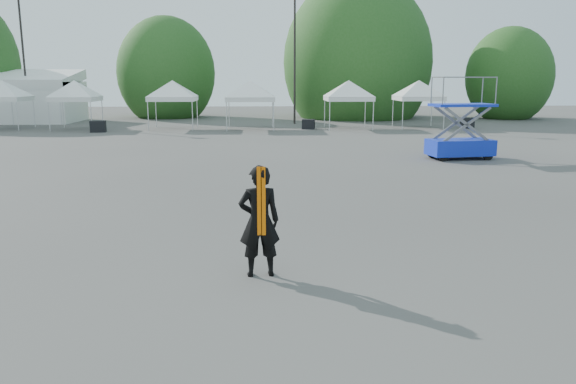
{
  "coord_description": "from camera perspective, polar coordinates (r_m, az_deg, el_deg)",
  "views": [
    {
      "loc": [
        0.3,
        -11.74,
        3.45
      ],
      "look_at": [
        0.83,
        -1.13,
        1.3
      ],
      "focal_mm": 35.0,
      "sensor_mm": 36.0,
      "label": 1
    }
  ],
  "objects": [
    {
      "name": "tent_f",
      "position": [
        39.75,
        6.18,
        10.83
      ],
      "size": [
        4.47,
        4.47,
        3.88
      ],
      "color": "silver",
      "rests_on": "ground"
    },
    {
      "name": "tent_g",
      "position": [
        41.16,
        13.16,
        10.62
      ],
      "size": [
        4.36,
        4.36,
        3.88
      ],
      "color": "silver",
      "rests_on": "ground"
    },
    {
      "name": "man",
      "position": [
        9.86,
        -2.94,
        -2.96
      ],
      "size": [
        0.78,
        0.56,
        2.0
      ],
      "rotation": [
        0.0,
        0.0,
        3.25
      ],
      "color": "black",
      "rests_on": "ground"
    },
    {
      "name": "ground",
      "position": [
        12.24,
        -4.17,
        -4.96
      ],
      "size": [
        120.0,
        120.0,
        0.0
      ],
      "primitive_type": "plane",
      "color": "#474442",
      "rests_on": "ground"
    },
    {
      "name": "light_pole_west",
      "position": [
        49.32,
        -25.35,
        13.08
      ],
      "size": [
        0.6,
        0.25,
        10.3
      ],
      "color": "black",
      "rests_on": "ground"
    },
    {
      "name": "tent_d",
      "position": [
        40.09,
        -11.66,
        10.66
      ],
      "size": [
        4.45,
        4.45,
        3.88
      ],
      "color": "silver",
      "rests_on": "ground"
    },
    {
      "name": "tree_mid_e",
      "position": [
        51.5,
        7.04,
        12.92
      ],
      "size": [
        5.12,
        5.12,
        7.79
      ],
      "color": "#382314",
      "rests_on": "ground"
    },
    {
      "name": "scissor_lift",
      "position": [
        25.54,
        17.23,
        7.19
      ],
      "size": [
        2.88,
        1.7,
        3.53
      ],
      "rotation": [
        0.0,
        0.0,
        0.13
      ],
      "color": "#0D3CAF",
      "rests_on": "ground"
    },
    {
      "name": "tree_mid_w",
      "position": [
        52.4,
        -12.24,
        11.73
      ],
      "size": [
        4.16,
        4.16,
        6.33
      ],
      "color": "#382314",
      "rests_on": "ground"
    },
    {
      "name": "tent_c",
      "position": [
        41.46,
        -20.87,
        10.18
      ],
      "size": [
        4.18,
        4.18,
        3.88
      ],
      "color": "silver",
      "rests_on": "ground"
    },
    {
      "name": "tree_far_e",
      "position": [
        53.35,
        21.54,
        10.86
      ],
      "size": [
        3.84,
        3.84,
        5.84
      ],
      "color": "#382314",
      "rests_on": "ground"
    },
    {
      "name": "tent_b",
      "position": [
        43.88,
        -27.06,
        9.72
      ],
      "size": [
        4.35,
        4.35,
        3.88
      ],
      "color": "silver",
      "rests_on": "ground"
    },
    {
      "name": "crate_west",
      "position": [
        39.04,
        -18.73,
        6.33
      ],
      "size": [
        1.03,
        0.84,
        0.74
      ],
      "primitive_type": "cube",
      "rotation": [
        0.0,
        0.0,
        0.11
      ],
      "color": "black",
      "rests_on": "ground"
    },
    {
      "name": "light_pole_east",
      "position": [
        43.87,
        0.68,
        14.15
      ],
      "size": [
        0.6,
        0.25,
        9.8
      ],
      "color": "black",
      "rests_on": "ground"
    },
    {
      "name": "tent_e",
      "position": [
        38.96,
        -3.87,
        10.85
      ],
      "size": [
        4.68,
        4.68,
        3.88
      ],
      "color": "silver",
      "rests_on": "ground"
    },
    {
      "name": "crate_east",
      "position": [
        41.82,
        17.74,
        6.7
      ],
      "size": [
        1.14,
        1.0,
        0.75
      ],
      "primitive_type": "cube",
      "rotation": [
        0.0,
        0.0,
        -0.29
      ],
      "color": "black",
      "rests_on": "ground"
    },
    {
      "name": "crate_mid",
      "position": [
        39.29,
        2.09,
        6.9
      ],
      "size": [
        0.97,
        0.82,
        0.67
      ],
      "primitive_type": "cube",
      "rotation": [
        0.0,
        0.0,
        -0.19
      ],
      "color": "black",
      "rests_on": "ground"
    }
  ]
}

